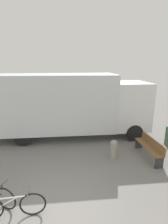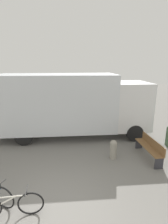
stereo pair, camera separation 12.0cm
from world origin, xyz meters
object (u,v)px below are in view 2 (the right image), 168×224
at_px(delivery_truck, 73,103).
at_px(bollard_near_bench, 113,149).
at_px(park_bench, 150,147).
at_px(bicycle_middle, 10,205).

xyz_separation_m(delivery_truck, bollard_near_bench, (1.75, -2.63, -1.41)).
distance_m(delivery_truck, park_bench, 4.46).
height_order(delivery_truck, bollard_near_bench, delivery_truck).
relative_size(bicycle_middle, bollard_near_bench, 2.08).
bearing_deg(bollard_near_bench, delivery_truck, 123.62).
distance_m(delivery_truck, bicycle_middle, 5.89).
height_order(bicycle_middle, bollard_near_bench, bollard_near_bench).
distance_m(bicycle_middle, bollard_near_bench, 4.39).
bearing_deg(bicycle_middle, delivery_truck, 68.04).
relative_size(park_bench, bicycle_middle, 1.06).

